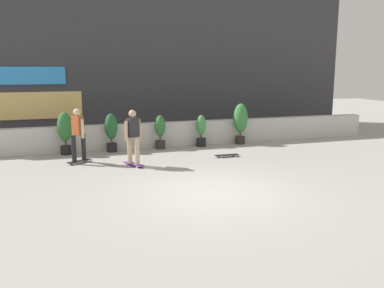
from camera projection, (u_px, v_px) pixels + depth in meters
ground_plane at (211, 192)px, 9.77m from camera, size 48.00×48.00×0.00m
planter_wall at (155, 135)px, 15.31m from camera, size 18.00×0.40×0.90m
building_backdrop at (134, 60)px, 18.53m from camera, size 20.00×2.08×6.50m
potted_plant_0 at (65, 130)px, 13.85m from camera, size 0.49×0.49×1.45m
potted_plant_1 at (111, 130)px, 14.33m from camera, size 0.44×0.44×1.35m
potted_plant_2 at (160, 131)px, 14.87m from camera, size 0.38×0.38×1.23m
potted_plant_3 at (201, 130)px, 15.36m from camera, size 0.36×0.36×1.18m
potted_plant_4 at (241, 120)px, 15.78m from camera, size 0.55×0.55×1.57m
skater_mid_plaza at (133, 135)px, 12.17m from camera, size 0.55×0.80×1.70m
skater_foreground at (78, 133)px, 12.57m from camera, size 0.78×0.61×1.70m
skateboard_near_camera at (227, 155)px, 13.60m from camera, size 0.81×0.22×0.08m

